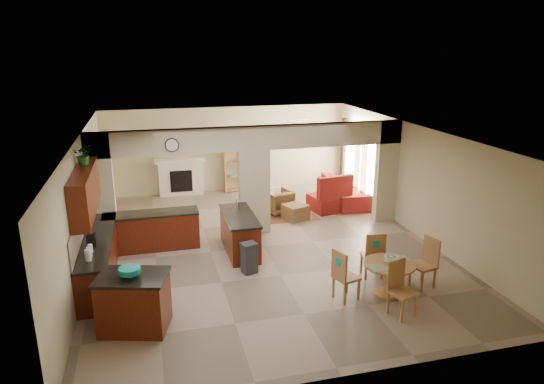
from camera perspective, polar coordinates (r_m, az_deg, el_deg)
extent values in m
plane|color=gray|center=(11.88, -1.02, -6.44)|extent=(10.00, 10.00, 0.00)
plane|color=white|center=(11.08, -1.10, 6.99)|extent=(10.00, 10.00, 0.00)
plane|color=#BEB38B|center=(16.16, -5.20, 5.01)|extent=(8.00, 0.00, 8.00)
plane|color=#BEB38B|center=(6.98, 8.71, -11.52)|extent=(8.00, 0.00, 8.00)
plane|color=#BEB38B|center=(11.22, -21.36, -1.43)|extent=(0.00, 10.00, 10.00)
plane|color=#BEB38B|center=(12.89, 16.52, 1.32)|extent=(0.00, 10.00, 10.00)
cube|color=#BEB38B|center=(12.13, -19.47, 0.10)|extent=(0.60, 0.25, 2.80)
cube|color=#BEB38B|center=(12.42, -2.12, 0.01)|extent=(0.80, 0.25, 2.20)
cube|color=#BEB38B|center=(13.58, 13.30, 2.35)|extent=(0.60, 0.25, 2.80)
cube|color=#BEB38B|center=(12.09, -2.20, 6.37)|extent=(8.00, 0.25, 0.60)
cube|color=#3D0D07|center=(10.77, -19.68, -7.53)|extent=(0.60, 3.20, 0.86)
cube|color=black|center=(10.60, -19.92, -5.29)|extent=(0.62, 3.22, 0.05)
cube|color=tan|center=(10.52, -21.60, -3.79)|extent=(0.02, 3.20, 0.55)
cube|color=#3D0D07|center=(11.97, -13.92, -4.54)|extent=(2.20, 0.60, 0.86)
cube|color=black|center=(11.82, -14.07, -2.49)|extent=(2.22, 0.62, 0.05)
cube|color=#3D0D07|center=(10.28, -21.15, 0.03)|extent=(0.35, 2.40, 0.90)
cube|color=#3D0D07|center=(11.51, -3.84, -4.94)|extent=(0.65, 1.80, 0.86)
cube|color=black|center=(11.35, -3.88, -2.81)|extent=(0.70, 1.85, 0.05)
cube|color=silver|center=(10.74, -2.98, -6.63)|extent=(0.58, 0.04, 0.70)
cylinder|color=#53381B|center=(11.70, -11.69, 5.43)|extent=(0.34, 0.03, 0.34)
cube|color=brown|center=(14.06, 1.74, -2.66)|extent=(1.60, 1.30, 0.01)
cube|color=white|center=(16.03, -10.67, 1.56)|extent=(1.40, 0.28, 1.10)
cube|color=black|center=(15.91, -10.63, 1.26)|extent=(0.70, 0.04, 0.70)
cube|color=white|center=(15.87, -10.78, 3.63)|extent=(1.60, 0.35, 0.10)
cube|color=#A47638|center=(16.15, -3.82, 3.22)|extent=(1.00, 0.32, 1.80)
cube|color=white|center=(14.87, 11.89, 2.89)|extent=(0.02, 0.90, 1.90)
cube|color=white|center=(16.37, 9.29, 4.29)|extent=(0.02, 0.90, 1.90)
cube|color=white|center=(15.65, 10.50, 3.09)|extent=(0.02, 0.70, 2.10)
cube|color=#42211A|center=(14.34, 12.79, 2.31)|extent=(0.10, 0.28, 2.30)
cube|color=#42211A|center=(15.38, 10.78, 3.41)|extent=(0.10, 0.28, 2.30)
cube|color=#42211A|center=(15.82, 10.02, 3.82)|extent=(0.10, 0.28, 2.30)
cube|color=#42211A|center=(16.89, 8.36, 4.72)|extent=(0.10, 0.28, 2.30)
cylinder|color=white|center=(14.36, 1.99, 8.28)|extent=(1.00, 1.00, 0.10)
cube|color=#3D0D07|center=(8.80, -15.91, -12.51)|extent=(1.27, 1.04, 0.95)
cube|color=black|center=(8.57, -16.18, -9.59)|extent=(1.33, 1.10, 0.05)
cylinder|color=teal|center=(8.49, -16.38, -9.05)|extent=(0.36, 0.36, 0.17)
cube|color=#2D2E30|center=(10.48, -2.70, -7.89)|extent=(0.35, 0.32, 0.63)
cylinder|color=#A47638|center=(9.69, 13.64, -8.25)|extent=(1.00, 1.00, 0.04)
cylinder|color=#A47638|center=(9.83, 13.51, -9.94)|extent=(0.15, 0.15, 0.64)
cylinder|color=#A47638|center=(9.97, 13.39, -11.56)|extent=(0.51, 0.51, 0.05)
cylinder|color=#5AA222|center=(9.68, 13.84, -7.67)|extent=(0.28, 0.28, 0.15)
imported|color=maroon|center=(15.34, 8.47, 0.25)|extent=(2.53, 1.13, 0.72)
cube|color=maroon|center=(14.52, 6.82, -1.21)|extent=(1.28, 1.11, 0.45)
imported|color=maroon|center=(14.12, 0.75, -1.14)|extent=(0.91, 0.92, 0.67)
cube|color=maroon|center=(13.63, 2.76, -2.37)|extent=(0.76, 0.76, 0.43)
imported|color=#134712|center=(10.54, -21.29, 4.13)|extent=(0.43, 0.39, 0.43)
cube|color=#A47638|center=(10.48, 11.69, -7.42)|extent=(0.48, 0.48, 0.05)
cube|color=#A47638|center=(10.77, 12.22, -8.11)|extent=(0.04, 0.04, 0.44)
cube|color=#A47638|center=(10.67, 10.46, -8.24)|extent=(0.04, 0.04, 0.44)
cube|color=#A47638|center=(10.48, 12.79, -8.88)|extent=(0.04, 0.04, 0.44)
cube|color=#A47638|center=(10.38, 10.99, -9.02)|extent=(0.04, 0.04, 0.44)
cube|color=#A47638|center=(10.20, 12.10, -6.31)|extent=(0.42, 0.10, 0.55)
cube|color=teal|center=(10.15, 12.17, -6.00)|extent=(0.14, 0.03, 0.14)
cube|color=#A47638|center=(10.29, 17.35, -8.35)|extent=(0.51, 0.51, 0.05)
cube|color=#A47638|center=(10.38, 15.90, -9.39)|extent=(0.04, 0.04, 0.44)
cube|color=#A47638|center=(10.17, 17.23, -10.08)|extent=(0.04, 0.04, 0.44)
cube|color=#A47638|center=(10.60, 17.25, -8.94)|extent=(0.04, 0.04, 0.44)
cube|color=#A47638|center=(10.39, 18.58, -9.60)|extent=(0.04, 0.04, 0.44)
cube|color=#A47638|center=(10.30, 18.25, -6.58)|extent=(0.14, 0.42, 0.55)
cube|color=teal|center=(10.29, 18.38, -6.19)|extent=(0.04, 0.14, 0.14)
cube|color=#A47638|center=(9.17, 15.12, -11.37)|extent=(0.53, 0.53, 0.05)
cube|color=#A47638|center=(9.07, 15.08, -13.36)|extent=(0.04, 0.04, 0.44)
cube|color=#A47638|center=(9.30, 16.53, -12.69)|extent=(0.04, 0.04, 0.44)
cube|color=#A47638|center=(9.26, 13.50, -12.55)|extent=(0.04, 0.04, 0.44)
cube|color=#A47638|center=(9.49, 14.95, -11.92)|extent=(0.04, 0.04, 0.44)
cube|color=#A47638|center=(9.15, 14.38, -9.27)|extent=(0.41, 0.17, 0.55)
cube|color=teal|center=(9.13, 14.30, -8.83)|extent=(0.14, 0.05, 0.14)
cube|color=#A47638|center=(9.50, 8.74, -9.89)|extent=(0.53, 0.53, 0.05)
cube|color=#A47638|center=(9.60, 10.13, -11.23)|extent=(0.04, 0.04, 0.44)
cube|color=#A47638|center=(9.82, 8.80, -10.47)|extent=(0.04, 0.04, 0.44)
cube|color=#A47638|center=(9.40, 8.54, -11.79)|extent=(0.04, 0.04, 0.44)
cube|color=#A47638|center=(9.63, 7.23, -11.00)|extent=(0.04, 0.04, 0.44)
cube|color=#A47638|center=(9.26, 7.91, -8.53)|extent=(0.16, 0.41, 0.55)
cube|color=teal|center=(9.22, 7.81, -8.18)|extent=(0.05, 0.14, 0.14)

